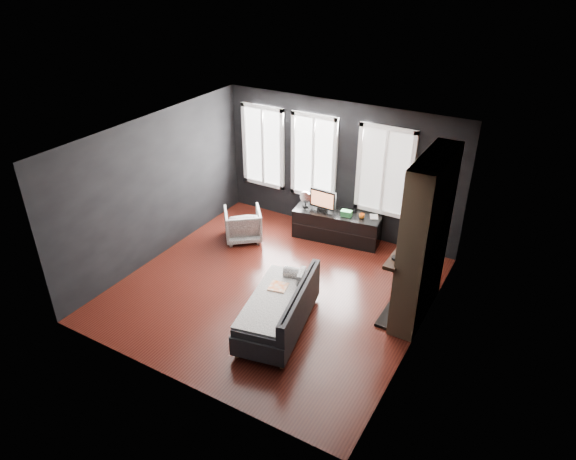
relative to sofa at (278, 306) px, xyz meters
The scene contains 18 objects.
floor 1.09m from the sofa, 124.72° to the left, with size 5.00×5.00×0.00m, color black.
ceiling 2.52m from the sofa, 124.72° to the left, with size 5.00×5.00×0.00m, color white.
wall_back 3.52m from the sofa, 99.85° to the left, with size 5.00×0.02×2.70m, color black.
wall_left 3.33m from the sofa, 164.81° to the left, with size 0.02×5.00×2.70m, color black.
wall_right 2.30m from the sofa, 23.52° to the left, with size 0.02×5.00×2.70m, color black.
windows 3.98m from the sofa, 107.34° to the left, with size 4.00×0.16×1.76m, color white, non-canonical shape.
fireplace 2.44m from the sofa, 39.84° to the left, with size 0.70×1.62×2.70m, color #93724C, non-canonical shape.
sofa is the anchor object (origin of this frame).
stripe_pillow 0.61m from the sofa, 81.21° to the left, with size 0.08×0.33×0.33m, color gray.
armchair 2.85m from the sofa, 135.31° to the left, with size 0.70×0.66×0.72m, color white.
media_console 2.96m from the sofa, 97.52° to the left, with size 1.73×0.54×0.59m, color black, non-canonical shape.
monitor 2.98m from the sofa, 103.47° to the left, with size 0.57×0.12×0.51m, color black, non-canonical shape.
desk_fan 3.07m from the sofa, 110.44° to the left, with size 0.24×0.24×0.34m, color #9E9E9E, non-canonical shape.
mug 2.98m from the sofa, 87.78° to the left, with size 0.11×0.09×0.11m, color orange.
book 3.11m from the sofa, 85.62° to the left, with size 0.15×0.02×0.21m, color #B6A890.
storage_box 2.92m from the sofa, 93.59° to the left, with size 0.21×0.13×0.11m, color #2A7137.
mantel_vase 2.56m from the sofa, 52.05° to the left, with size 0.17×0.18×0.17m, color #F0A73F.
mantel_clock 1.92m from the sofa, 31.06° to the left, with size 0.12×0.12×0.04m, color black.
Camera 1 is at (3.84, -6.18, 5.24)m, focal length 32.00 mm.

